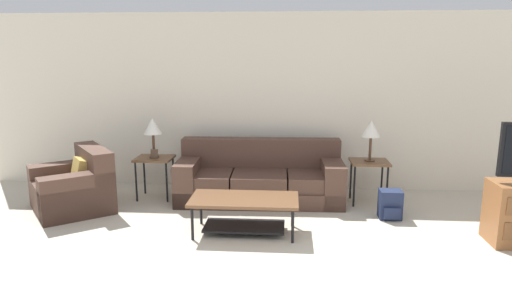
{
  "coord_description": "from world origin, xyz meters",
  "views": [
    {
      "loc": [
        0.26,
        -3.08,
        1.98
      ],
      "look_at": [
        -0.16,
        2.4,
        0.8
      ],
      "focal_mm": 32.0,
      "sensor_mm": 36.0,
      "label": 1
    }
  ],
  "objects_px": {
    "table_lamp_left": "(153,127)",
    "table_lamp_right": "(371,130)",
    "couch": "(260,179)",
    "side_table_right": "(369,166)",
    "side_table_left": "(154,162)",
    "backpack": "(390,205)",
    "coffee_table": "(244,207)",
    "armchair": "(75,188)"
  },
  "relations": [
    {
      "from": "table_lamp_left",
      "to": "table_lamp_right",
      "type": "distance_m",
      "value": 2.97
    },
    {
      "from": "armchair",
      "to": "table_lamp_right",
      "type": "relative_size",
      "value": 2.44
    },
    {
      "from": "coffee_table",
      "to": "side_table_left",
      "type": "relative_size",
      "value": 2.06
    },
    {
      "from": "table_lamp_left",
      "to": "backpack",
      "type": "relative_size",
      "value": 1.54
    },
    {
      "from": "armchair",
      "to": "coffee_table",
      "type": "height_order",
      "value": "armchair"
    },
    {
      "from": "side_table_right",
      "to": "table_lamp_left",
      "type": "height_order",
      "value": "table_lamp_left"
    },
    {
      "from": "table_lamp_right",
      "to": "side_table_left",
      "type": "bearing_deg",
      "value": -180.0
    },
    {
      "from": "side_table_left",
      "to": "coffee_table",
      "type": "bearing_deg",
      "value": -41.22
    },
    {
      "from": "side_table_left",
      "to": "table_lamp_right",
      "type": "relative_size",
      "value": 1.06
    },
    {
      "from": "couch",
      "to": "side_table_left",
      "type": "distance_m",
      "value": 1.5
    },
    {
      "from": "side_table_left",
      "to": "backpack",
      "type": "distance_m",
      "value": 3.22
    },
    {
      "from": "armchair",
      "to": "backpack",
      "type": "bearing_deg",
      "value": -0.66
    },
    {
      "from": "couch",
      "to": "table_lamp_left",
      "type": "relative_size",
      "value": 4.12
    },
    {
      "from": "coffee_table",
      "to": "backpack",
      "type": "height_order",
      "value": "coffee_table"
    },
    {
      "from": "couch",
      "to": "side_table_left",
      "type": "relative_size",
      "value": 3.88
    },
    {
      "from": "couch",
      "to": "side_table_right",
      "type": "xyz_separation_m",
      "value": [
        1.49,
        -0.03,
        0.22
      ]
    },
    {
      "from": "side_table_right",
      "to": "backpack",
      "type": "height_order",
      "value": "side_table_right"
    },
    {
      "from": "side_table_left",
      "to": "backpack",
      "type": "relative_size",
      "value": 1.64
    },
    {
      "from": "backpack",
      "to": "side_table_right",
      "type": "bearing_deg",
      "value": 105.96
    },
    {
      "from": "couch",
      "to": "side_table_right",
      "type": "distance_m",
      "value": 1.5
    },
    {
      "from": "side_table_right",
      "to": "table_lamp_left",
      "type": "xyz_separation_m",
      "value": [
        -2.97,
        0.0,
        0.49
      ]
    },
    {
      "from": "couch",
      "to": "side_table_left",
      "type": "height_order",
      "value": "couch"
    },
    {
      "from": "backpack",
      "to": "table_lamp_left",
      "type": "bearing_deg",
      "value": 169.08
    },
    {
      "from": "table_lamp_right",
      "to": "backpack",
      "type": "relative_size",
      "value": 1.54
    },
    {
      "from": "couch",
      "to": "table_lamp_left",
      "type": "xyz_separation_m",
      "value": [
        -1.48,
        -0.03,
        0.72
      ]
    },
    {
      "from": "couch",
      "to": "table_lamp_left",
      "type": "distance_m",
      "value": 1.65
    },
    {
      "from": "side_table_right",
      "to": "side_table_left",
      "type": "bearing_deg",
      "value": 180.0
    },
    {
      "from": "coffee_table",
      "to": "backpack",
      "type": "distance_m",
      "value": 1.86
    },
    {
      "from": "side_table_right",
      "to": "table_lamp_right",
      "type": "bearing_deg",
      "value": 90.0
    },
    {
      "from": "side_table_left",
      "to": "table_lamp_left",
      "type": "height_order",
      "value": "table_lamp_left"
    },
    {
      "from": "armchair",
      "to": "backpack",
      "type": "distance_m",
      "value": 4.05
    },
    {
      "from": "couch",
      "to": "backpack",
      "type": "relative_size",
      "value": 6.35
    },
    {
      "from": "table_lamp_left",
      "to": "table_lamp_right",
      "type": "xyz_separation_m",
      "value": [
        2.97,
        0.0,
        0.0
      ]
    },
    {
      "from": "side_table_right",
      "to": "table_lamp_right",
      "type": "xyz_separation_m",
      "value": [
        0.0,
        0.0,
        0.49
      ]
    },
    {
      "from": "side_table_right",
      "to": "table_lamp_right",
      "type": "relative_size",
      "value": 1.06
    },
    {
      "from": "couch",
      "to": "coffee_table",
      "type": "xyz_separation_m",
      "value": [
        -0.09,
        -1.25,
        0.01
      ]
    },
    {
      "from": "armchair",
      "to": "couch",
      "type": "bearing_deg",
      "value": 13.93
    },
    {
      "from": "table_lamp_right",
      "to": "backpack",
      "type": "bearing_deg",
      "value": -74.04
    },
    {
      "from": "table_lamp_left",
      "to": "armchair",
      "type": "bearing_deg",
      "value": -148.25
    },
    {
      "from": "side_table_left",
      "to": "armchair",
      "type": "bearing_deg",
      "value": -148.25
    },
    {
      "from": "coffee_table",
      "to": "backpack",
      "type": "bearing_deg",
      "value": 19.17
    },
    {
      "from": "couch",
      "to": "side_table_right",
      "type": "bearing_deg",
      "value": -1.24
    }
  ]
}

